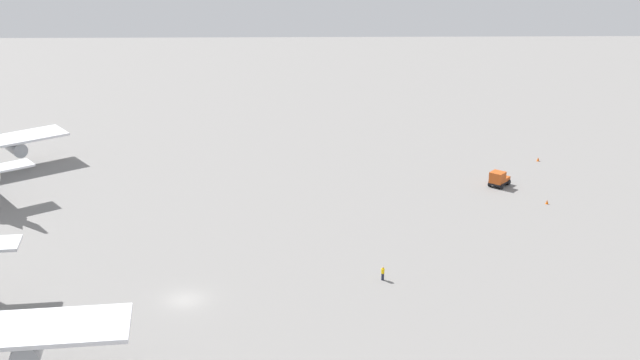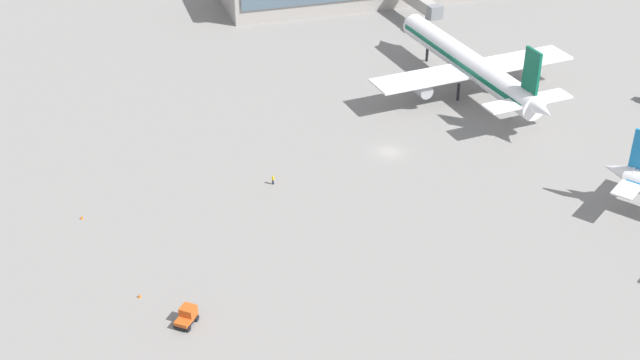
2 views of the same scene
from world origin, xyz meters
name	(u,v)px [view 1 (image 1 of 2)]	position (x,y,z in m)	size (l,w,h in m)	color
ground	(185,300)	(0.00, 0.00, 0.00)	(288.00, 288.00, 0.00)	gray
baggage_tug	(499,179)	(41.44, 35.18, 1.16)	(3.61, 3.75, 2.30)	black
ground_crew_worker	(383,273)	(22.17, 4.59, 0.85)	(0.40, 0.58, 1.67)	#1E2338
safety_cone_mid_apron	(538,159)	(49.87, 46.37, 0.30)	(0.44, 0.44, 0.60)	#EA590C
safety_cone_far_side	(547,202)	(46.85, 28.06, 0.30)	(0.44, 0.44, 0.60)	#EA590C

